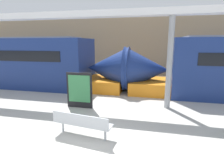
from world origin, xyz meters
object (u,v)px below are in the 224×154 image
object	(u,v)px
train_right	(7,62)
poster_board	(79,90)
support_column_near	(170,64)
bench_near	(82,122)

from	to	relation	value
train_right	poster_board	world-z (taller)	train_right
train_right	support_column_near	bearing A→B (deg)	-13.38
poster_board	support_column_near	world-z (taller)	support_column_near
poster_board	bench_near	bearing A→B (deg)	-66.33
bench_near	support_column_near	xyz separation A→B (m)	(2.77, 3.15, 1.49)
train_right	poster_board	xyz separation A→B (m)	(6.63, -3.29, -0.71)
bench_near	poster_board	distance (m)	2.57
train_right	bench_near	bearing A→B (deg)	-36.32
bench_near	poster_board	world-z (taller)	poster_board
train_right	support_column_near	xyz separation A→B (m)	(10.43, -2.48, 0.46)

